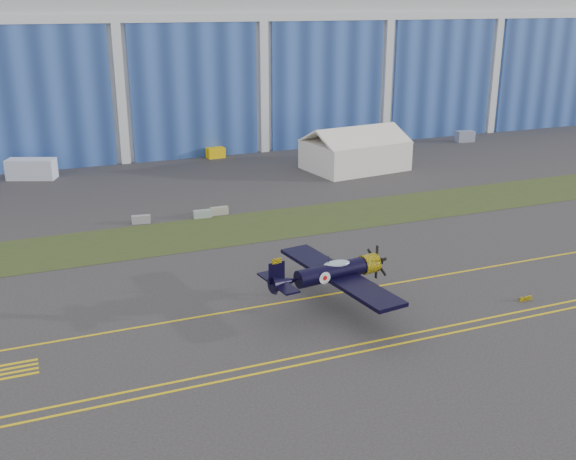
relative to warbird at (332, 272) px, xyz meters
name	(u,v)px	position (x,y,z in m)	size (l,w,h in m)	color
ground	(221,286)	(-6.76, 7.50, -3.11)	(260.00, 260.00, 0.00)	#3A3739
grass_median	(182,235)	(-6.76, 21.50, -3.09)	(260.00, 10.00, 0.02)	#475128
hangar	(98,50)	(-6.76, 79.29, 11.85)	(220.00, 45.70, 30.00)	silver
taxiway_centreline	(239,310)	(-6.76, 2.50, -3.10)	(200.00, 0.20, 0.02)	yellow
edge_line_near	(284,368)	(-6.76, -7.00, -3.10)	(80.00, 0.20, 0.02)	yellow
edge_line_far	(278,361)	(-6.76, -6.00, -3.10)	(80.00, 0.20, 0.02)	yellow
guard_board_right	(525,299)	(15.24, -4.50, -2.93)	(1.20, 0.15, 0.35)	yellow
warbird	(332,272)	(0.00, 0.00, 0.00)	(13.21, 15.23, 4.10)	black
tent	(355,148)	(23.12, 40.70, 0.01)	(14.59, 11.50, 6.24)	white
shipping_container	(31,169)	(-20.07, 52.11, -1.74)	(6.33, 2.53, 2.74)	white
tug	(216,153)	(6.68, 55.31, -2.33)	(2.68, 1.68, 1.56)	yellow
gse_box	(465,136)	(49.86, 51.33, -2.19)	(3.05, 1.63, 1.83)	gray
barrier_a	(141,219)	(-9.89, 27.14, -2.66)	(2.00, 0.60, 0.90)	gray
barrier_b	(203,214)	(-3.18, 26.53, -2.66)	(2.00, 0.60, 0.90)	#8F9F9A
barrier_c	(219,211)	(-1.10, 26.98, -2.66)	(2.00, 0.60, 0.90)	#9E9387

